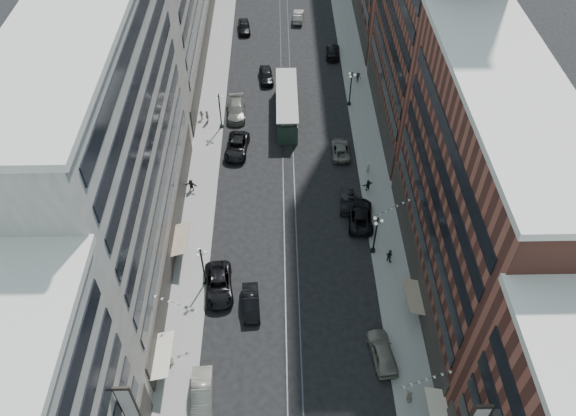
{
  "coord_description": "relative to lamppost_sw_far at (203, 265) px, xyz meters",
  "views": [
    {
      "loc": [
        -1.09,
        -8.17,
        48.75
      ],
      "look_at": [
        -0.28,
        34.23,
        5.0
      ],
      "focal_mm": 35.0,
      "sensor_mm": 36.0,
      "label": 1
    }
  ],
  "objects": [
    {
      "name": "rail_east",
      "position": [
        9.9,
        42.0,
        -3.09
      ],
      "size": [
        0.12,
        180.0,
        0.02
      ],
      "primitive_type": "cube",
      "color": "#2D2D33",
      "rests_on": "ground"
    },
    {
      "name": "car_extra_0",
      "position": [
        17.48,
        8.9,
        -2.25
      ],
      "size": [
        3.18,
        6.25,
        1.69
      ],
      "primitive_type": "imported",
      "rotation": [
        0.0,
        0.0,
        3.08
      ],
      "color": "black",
      "rests_on": "ground"
    },
    {
      "name": "car_10",
      "position": [
        16.15,
        11.38,
        -2.37
      ],
      "size": [
        2.03,
        4.58,
        1.46
      ],
      "primitive_type": "imported",
      "rotation": [
        0.0,
        0.0,
        3.03
      ],
      "color": "black",
      "rests_on": "ground"
    },
    {
      "name": "car_13",
      "position": [
        6.16,
        38.89,
        -2.25
      ],
      "size": [
        2.49,
        5.13,
        1.69
      ],
      "primitive_type": "imported",
      "rotation": [
        0.0,
        0.0,
        0.1
      ],
      "color": "black",
      "rests_on": "ground"
    },
    {
      "name": "pedestrian_1",
      "position": [
        -2.51,
        -9.45,
        -2.19
      ],
      "size": [
        0.83,
        0.62,
        1.51
      ],
      "primitive_type": "imported",
      "rotation": [
        0.0,
        0.0,
        3.46
      ],
      "color": "beige",
      "rests_on": "sidewalk_west"
    },
    {
      "name": "car_8",
      "position": [
        1.97,
        30.0,
        -2.21
      ],
      "size": [
        2.75,
        6.2,
        1.77
      ],
      "primitive_type": "imported",
      "rotation": [
        0.0,
        0.0,
        0.04
      ],
      "color": "#67655B",
      "rests_on": "ground"
    },
    {
      "name": "pedestrian_extra_1",
      "position": [
        -2.03,
        28.17,
        -1.99
      ],
      "size": [
        0.54,
        1.13,
        1.91
      ],
      "primitive_type": "imported",
      "rotation": [
        0.0,
        0.0,
        4.69
      ],
      "color": "#B7B198",
      "rests_on": "sidewalk_west"
    },
    {
      "name": "car_7",
      "position": [
        2.4,
        21.8,
        -2.25
      ],
      "size": [
        3.41,
        6.35,
        1.7
      ],
      "primitive_type": "imported",
      "rotation": [
        0.0,
        0.0,
        -0.1
      ],
      "color": "black",
      "rests_on": "ground"
    },
    {
      "name": "pedestrian_5",
      "position": [
        -2.91,
        14.3,
        -2.12
      ],
      "size": [
        1.58,
        0.67,
        1.66
      ],
      "primitive_type": "imported",
      "rotation": [
        0.0,
        0.0,
        -0.15
      ],
      "color": "black",
      "rests_on": "sidewalk_west"
    },
    {
      "name": "pedestrian_4",
      "position": [
        19.4,
        -13.66,
        -2.02
      ],
      "size": [
        0.72,
        1.17,
        1.86
      ],
      "primitive_type": "imported",
      "rotation": [
        0.0,
        0.0,
        1.78
      ],
      "color": "#A69E8A",
      "rests_on": "sidewalk_east"
    },
    {
      "name": "pedestrian_8",
      "position": [
        19.34,
        17.08,
        -2.11
      ],
      "size": [
        0.73,
        0.64,
        1.68
      ],
      "primitive_type": "imported",
      "rotation": [
        0.0,
        0.0,
        3.63
      ],
      "color": "#BBAC9B",
      "rests_on": "sidewalk_east"
    },
    {
      "name": "lamppost_sw_mid",
      "position": [
        0.0,
        27.0,
        0.0
      ],
      "size": [
        1.03,
        1.14,
        5.52
      ],
      "color": "black",
      "rests_on": "sidewalk_west"
    },
    {
      "name": "lamppost_se_far",
      "position": [
        18.4,
        4.0,
        0.0
      ],
      "size": [
        1.03,
        1.14,
        5.52
      ],
      "color": "black",
      "rests_on": "sidewalk_east"
    },
    {
      "name": "sidewalk_west",
      "position": [
        -1.8,
        42.0,
        -3.02
      ],
      "size": [
        4.0,
        180.0,
        0.15
      ],
      "primitive_type": "cube",
      "color": "gray",
      "rests_on": "ground"
    },
    {
      "name": "building_east_mid",
      "position": [
        26.2,
        -0.0,
        8.9
      ],
      "size": [
        8.0,
        30.0,
        24.0
      ],
      "primitive_type": "cube",
      "color": "brown",
      "rests_on": "ground"
    },
    {
      "name": "car_14",
      "position": [
        11.76,
        57.94,
        -2.28
      ],
      "size": [
        2.19,
        5.09,
        1.63
      ],
      "primitive_type": "imported",
      "rotation": [
        0.0,
        0.0,
        3.05
      ],
      "color": "gray",
      "rests_on": "ground"
    },
    {
      "name": "lamppost_se_mid",
      "position": [
        18.4,
        32.0,
        0.0
      ],
      "size": [
        1.03,
        1.14,
        5.52
      ],
      "color": "black",
      "rests_on": "sidewalk_east"
    },
    {
      "name": "car_12",
      "position": [
        16.99,
        45.89,
        -2.34
      ],
      "size": [
        2.6,
        5.41,
        1.52
      ],
      "primitive_type": "imported",
      "rotation": [
        0.0,
        0.0,
        3.05
      ],
      "color": "black",
      "rests_on": "ground"
    },
    {
      "name": "ground",
      "position": [
        9.2,
        32.0,
        -3.1
      ],
      "size": [
        220.0,
        220.0,
        0.0
      ],
      "primitive_type": "plane",
      "color": "black",
      "rests_on": "ground"
    },
    {
      "name": "car_1",
      "position": [
        0.8,
        -12.96,
        -2.23
      ],
      "size": [
        2.13,
        5.37,
        1.74
      ],
      "primitive_type": "imported",
      "rotation": [
        0.0,
        0.0,
        0.06
      ],
      "color": "gray",
      "rests_on": "ground"
    },
    {
      "name": "streetcar",
      "position": [
        9.2,
        29.62,
        -1.39
      ],
      "size": [
        2.96,
        13.4,
        3.71
      ],
      "color": "#22352A",
      "rests_on": "ground"
    },
    {
      "name": "pedestrian_7",
      "position": [
        19.99,
        2.67,
        -2.1
      ],
      "size": [
        0.91,
        0.87,
        1.68
      ],
      "primitive_type": "imported",
      "rotation": [
        0.0,
        0.0,
        2.43
      ],
      "color": "black",
      "rests_on": "sidewalk_east"
    },
    {
      "name": "pedestrian_extra_0",
      "position": [
        18.97,
        13.94,
        -2.17
      ],
      "size": [
        1.47,
        1.02,
        1.55
      ],
      "primitive_type": "imported",
      "rotation": [
        0.0,
        0.0,
        3.61
      ],
      "color": "black",
      "rests_on": "sidewalk_east"
    },
    {
      "name": "pedestrian_6",
      "position": [
        -2.9,
        28.85,
        -2.2
      ],
      "size": [
        0.97,
        0.73,
        1.5
      ],
      "primitive_type": "imported",
      "rotation": [
        0.0,
        0.0,
        2.71
      ],
      "color": "#AA9C8C",
      "rests_on": "sidewalk_west"
    },
    {
      "name": "rail_west",
      "position": [
        8.5,
        42.0,
        -3.09
      ],
      "size": [
        0.12,
        180.0,
        0.02
      ],
      "primitive_type": "cube",
      "color": "#2D2D33",
      "rests_on": "ground"
    },
    {
      "name": "pedestrian_2",
      "position": [
        -3.3,
        3.97,
        -1.99
      ],
      "size": [
        1.01,
        0.67,
        1.91
      ],
      "primitive_type": "imported",
      "rotation": [
        0.0,
        0.0,
        0.18
      ],
      "color": "black",
      "rests_on": "sidewalk_west"
    },
    {
      "name": "car_2",
      "position": [
        1.51,
        -0.85,
        -2.25
      ],
      "size": [
        3.46,
        6.38,
        1.7
      ],
      "primitive_type": "imported",
      "rotation": [
        0.0,
        0.0,
        0.11
      ],
      "color": "black",
      "rests_on": "ground"
    },
    {
      "name": "car_5",
      "position": [
        4.95,
        -3.14,
        -2.31
      ],
      "size": [
        2.02,
        4.91,
        1.58
      ],
      "primitive_type": "imported",
      "rotation": [
        0.0,
        0.0,
        0.07
      ],
      "color": "black",
      "rests_on": "ground"
    },
    {
      "name": "pedestrian_9",
      "position": [
        20.26,
        37.85,
        -2.14
      ],
      "size": [
        1.07,
        0.52,
        1.6
      ],
      "primitive_type": "imported",
      "rotation": [
        0.0,
        0.0,
        0.09
      ],
      "color": "black",
      "rests_on": "sidewalk_east"
    },
    {
      "name": "lamppost_sw_far",
      "position": [
        0.0,
        0.0,
        0.0
      ],
      "size": [
        1.03,
        1.14,
        5.52
      ],
      "color": "black",
      "rests_on": "sidewalk_west"
    },
    {
      "name": "building_west_mid",
      "position": [
        -7.8,
        5.0,
        10.9
      ],
      "size": [
        8.0,
        36.0,
        28.0
      ],
      "primitive_type": "cube",
      "color": "#A6A394",
      "rests_on": "ground"
    },
    {
      "name": "sidewalk_east",
      "position": [
        20.2,
        42.0,
        -3.02
      ],
      "size": [
        4.0,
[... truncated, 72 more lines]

